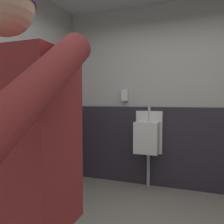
# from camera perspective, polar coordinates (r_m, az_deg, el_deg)

# --- Properties ---
(wall_back) EXTENTS (3.97, 0.12, 2.75)m
(wall_back) POSITION_cam_1_polar(r_m,az_deg,el_deg) (3.46, 15.60, 3.94)
(wall_back) COLOR #B2B2AD
(wall_back) RESTS_ON ground_plane
(wainscot_band_back) EXTENTS (3.37, 0.03, 1.21)m
(wainscot_band_back) POSITION_cam_1_polar(r_m,az_deg,el_deg) (3.46, 15.32, -8.86)
(wainscot_band_back) COLOR #2D2833
(wainscot_band_back) RESTS_ON ground_plane
(urinal_solo) EXTENTS (0.40, 0.34, 1.24)m
(urinal_solo) POSITION_cam_1_polar(r_m,az_deg,el_deg) (3.33, 9.09, -6.24)
(urinal_solo) COLOR white
(urinal_solo) RESTS_ON ground_plane
(person) EXTENTS (0.70, 0.60, 1.75)m
(person) POSITION_cam_1_polar(r_m,az_deg,el_deg) (0.91, -25.56, -15.20)
(person) COLOR #2D3342
(person) RESTS_ON ground_plane
(soap_dispenser) EXTENTS (0.10, 0.07, 0.18)m
(soap_dispenser) POSITION_cam_1_polar(r_m,az_deg,el_deg) (3.49, 3.32, 4.32)
(soap_dispenser) COLOR silver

